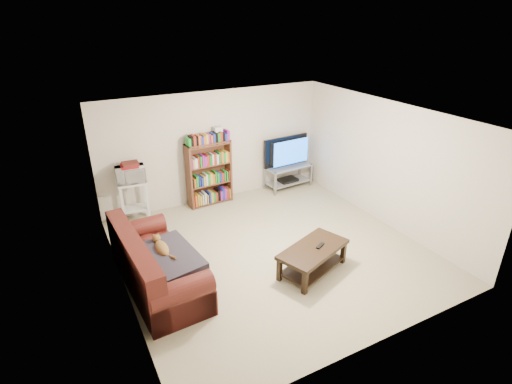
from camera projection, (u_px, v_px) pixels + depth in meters
floor at (271, 250)px, 7.08m from camera, size 5.00×5.00×0.00m
ceiling at (274, 117)px, 6.08m from camera, size 5.00×5.00×0.00m
wall_back at (215, 147)px, 8.59m from camera, size 5.00×0.00×5.00m
wall_front at (382, 267)px, 4.57m from camera, size 5.00×0.00×5.00m
wall_left at (116, 223)px, 5.52m from camera, size 0.00×5.00×5.00m
wall_right at (385, 164)px, 7.64m from camera, size 0.00×5.00×5.00m
sofa at (153, 269)px, 6.03m from camera, size 1.06×2.21×0.92m
blanket at (167, 258)px, 5.91m from camera, size 0.98×1.19×0.19m
cat at (162, 248)px, 6.04m from camera, size 0.27×0.60×0.18m
coffee_table at (313, 255)px, 6.40m from camera, size 1.35×0.99×0.44m
remote at (320, 246)px, 6.38m from camera, size 0.20×0.14×0.02m
tv_stand at (288, 173)px, 9.45m from camera, size 1.14×0.58×0.55m
television at (289, 152)px, 9.24m from camera, size 1.19×0.25×0.68m
dvd_player at (288, 180)px, 9.53m from camera, size 0.46×0.34×0.06m
bookshelf at (209, 173)px, 8.53m from camera, size 0.98×0.36×1.40m
shelf_clutter at (211, 136)px, 8.26m from camera, size 0.71×0.25×0.28m
microwave_stand at (134, 196)px, 7.81m from camera, size 0.58×0.44×0.88m
microwave at (131, 174)px, 7.62m from camera, size 0.57×0.41×0.30m
game_boxes at (129, 166)px, 7.55m from camera, size 0.34×0.30×0.05m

